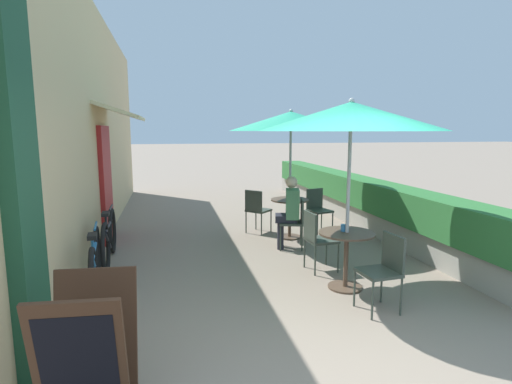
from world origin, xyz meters
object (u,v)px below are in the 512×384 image
(patio_table_mid, at_px, (290,211))
(menu_board, at_px, (89,353))
(patio_table_near, at_px, (346,249))
(cafe_chair_near_right, at_px, (317,236))
(cafe_chair_near_left, at_px, (384,266))
(patio_umbrella_mid, at_px, (291,121))
(cafe_chair_mid_right, at_px, (296,219))
(cafe_chair_mid_left, at_px, (257,208))
(coffee_cup_near, at_px, (344,228))
(bicycle_second, at_px, (109,238))
(patio_umbrella_near, at_px, (351,117))
(cafe_chair_mid_back, at_px, (318,207))
(bicycle_leaning, at_px, (95,263))
(seated_patron_mid_right, at_px, (289,209))

(patio_table_mid, relative_size, menu_board, 0.73)
(patio_table_near, distance_m, cafe_chair_near_right, 0.70)
(cafe_chair_near_left, relative_size, patio_umbrella_mid, 0.36)
(cafe_chair_mid_right, bearing_deg, cafe_chair_mid_left, 36.27)
(cafe_chair_near_right, relative_size, coffee_cup_near, 9.67)
(cafe_chair_near_right, distance_m, bicycle_second, 3.14)
(patio_umbrella_near, bearing_deg, coffee_cup_near, 111.58)
(patio_umbrella_near, xyz_separation_m, patio_table_mid, (0.03, 2.52, -1.67))
(cafe_chair_near_left, relative_size, patio_table_mid, 1.18)
(cafe_chair_near_left, xyz_separation_m, cafe_chair_near_right, (-0.27, 1.37, 0.00))
(patio_umbrella_mid, bearing_deg, cafe_chair_mid_left, 140.99)
(cafe_chair_near_left, xyz_separation_m, coffee_cup_near, (-0.16, 0.74, 0.27))
(cafe_chair_mid_left, distance_m, bicycle_second, 2.88)
(patio_umbrella_near, height_order, coffee_cup_near, patio_umbrella_near)
(cafe_chair_near_right, distance_m, cafe_chair_mid_left, 2.30)
(patio_table_mid, relative_size, patio_umbrella_mid, 0.31)
(cafe_chair_mid_back, bearing_deg, cafe_chair_near_right, 53.84)
(patio_table_mid, bearing_deg, bicycle_leaning, -148.40)
(patio_umbrella_near, xyz_separation_m, cafe_chair_near_left, (0.14, -0.69, -1.66))
(cafe_chair_near_left, relative_size, cafe_chair_mid_back, 1.00)
(cafe_chair_near_left, bearing_deg, cafe_chair_mid_left, 5.20)
(patio_umbrella_mid, distance_m, menu_board, 5.42)
(patio_umbrella_near, distance_m, cafe_chair_mid_back, 3.30)
(menu_board, bearing_deg, cafe_chair_mid_right, 58.25)
(bicycle_leaning, bearing_deg, patio_umbrella_mid, 24.84)
(cafe_chair_near_left, height_order, coffee_cup_near, cafe_chair_near_left)
(patio_table_mid, relative_size, bicycle_leaning, 0.42)
(cafe_chair_near_right, bearing_deg, coffee_cup_near, 5.30)
(cafe_chair_near_left, distance_m, cafe_chair_near_right, 1.40)
(patio_umbrella_mid, relative_size, cafe_chair_mid_right, 2.76)
(patio_umbrella_near, relative_size, seated_patron_mid_right, 1.92)
(cafe_chair_mid_back, xyz_separation_m, menu_board, (-3.44, -4.58, -0.02))
(patio_table_near, xyz_separation_m, bicycle_second, (-3.10, 1.70, -0.12))
(coffee_cup_near, height_order, bicycle_leaning, coffee_cup_near)
(patio_table_mid, height_order, menu_board, menu_board)
(cafe_chair_mid_left, relative_size, seated_patron_mid_right, 0.70)
(cafe_chair_near_right, distance_m, patio_table_mid, 1.84)
(cafe_chair_near_left, xyz_separation_m, bicycle_leaning, (-3.26, 1.27, -0.14))
(cafe_chair_near_right, xyz_separation_m, cafe_chair_mid_back, (0.82, 2.08, 0.00))
(bicycle_leaning, relative_size, bicycle_second, 0.98)
(coffee_cup_near, bearing_deg, menu_board, -145.67)
(cafe_chair_mid_left, xyz_separation_m, bicycle_leaning, (-2.60, -2.38, -0.14))
(cafe_chair_near_right, height_order, bicycle_leaning, cafe_chair_near_right)
(cafe_chair_mid_back, xyz_separation_m, bicycle_leaning, (-3.80, -2.19, -0.14))
(cafe_chair_near_left, distance_m, cafe_chair_mid_right, 2.52)
(cafe_chair_mid_right, height_order, cafe_chair_mid_back, same)
(coffee_cup_near, height_order, patio_table_mid, coffee_cup_near)
(cafe_chair_near_right, xyz_separation_m, cafe_chair_mid_left, (-0.38, 2.27, 0.00))
(bicycle_leaning, bearing_deg, bicycle_second, 82.47)
(cafe_chair_near_left, relative_size, coffee_cup_near, 9.67)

